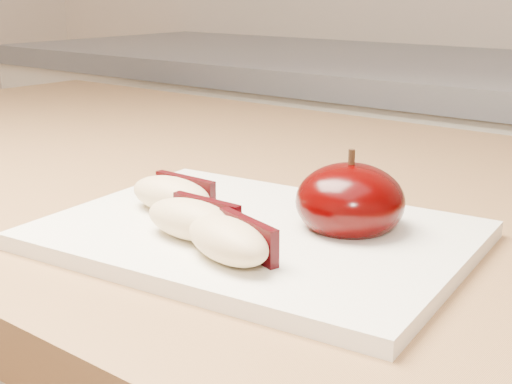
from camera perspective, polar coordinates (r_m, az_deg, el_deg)
The scene contains 5 objects.
cutting_board at distance 0.49m, azimuth 0.00°, elevation -3.47°, with size 0.28×0.20×0.01m, color silver.
apple_half at distance 0.48m, azimuth 7.52°, elevation -0.74°, with size 0.08×0.08×0.06m.
apple_wedge_a at distance 0.52m, azimuth -6.68°, elevation -0.17°, with size 0.07×0.04×0.03m.
apple_wedge_b at distance 0.46m, azimuth -5.06°, elevation -2.17°, with size 0.07×0.04×0.03m.
apple_wedge_c at distance 0.42m, azimuth -2.10°, elevation -3.83°, with size 0.08×0.05×0.03m.
Camera 1 is at (0.27, -0.00, 1.07)m, focal length 50.00 mm.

